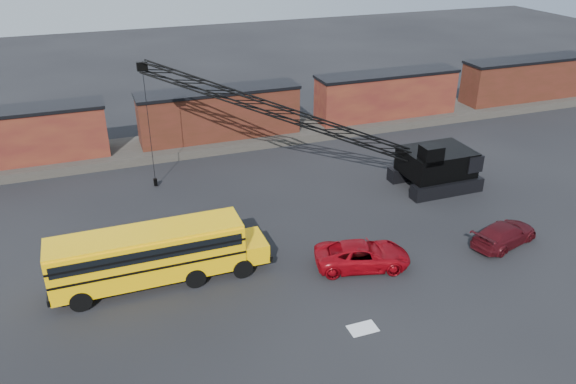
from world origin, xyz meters
name	(u,v)px	position (x,y,z in m)	size (l,w,h in m)	color
ground	(321,285)	(0.00, 0.00, 0.00)	(160.00, 160.00, 0.00)	black
gravel_berm	(221,140)	(0.00, 22.00, 0.35)	(120.00, 5.00, 0.70)	#48423B
boxcar_west_near	(14,136)	(-16.00, 22.00, 2.76)	(13.70, 3.10, 4.17)	#4A1516
boxcar_mid	(219,113)	(0.00, 22.00, 2.76)	(13.70, 3.10, 4.17)	#4E1E16
boxcar_east_near	(386,95)	(16.00, 22.00, 2.76)	(13.70, 3.10, 4.17)	#4A1516
boxcar_east_far	(525,79)	(32.00, 22.00, 2.76)	(13.70, 3.10, 4.17)	#4E1E16
snow_patch	(363,328)	(0.50, -4.00, 0.01)	(1.40, 0.90, 0.02)	silver
school_bus	(155,254)	(-8.19, 3.30, 1.79)	(11.65, 2.65, 3.19)	#F8B605
red_pickup	(362,255)	(2.89, 0.82, 0.74)	(2.47, 5.35, 1.49)	maroon
maroon_suv	(504,234)	(12.00, 0.05, 0.69)	(1.94, 4.77, 1.38)	#420B11
crawler_crane	(288,115)	(2.47, 11.90, 5.54)	(22.47, 9.44, 9.37)	black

